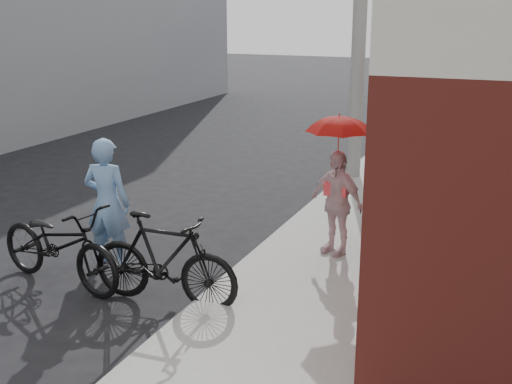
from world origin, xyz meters
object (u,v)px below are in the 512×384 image
Objects in this scene: officer at (107,203)px; bike_right at (164,260)px; planter at (407,226)px; utility_pole at (360,6)px; bike_left at (59,244)px; kimono_woman at (336,202)px.

officer is 0.95× the size of bike_right.
utility_pole is at bearing 118.40° from planter.
kimono_woman is at bearing -43.40° from bike_left.
bike_right is (1.53, 0.03, 0.02)m from bike_left.
officer is 0.86× the size of bike_left.
kimono_woman reaches higher than planter.
utility_pole reaches higher than planter.
officer is 1.22× the size of kimono_woman.
planter is at bearing 81.45° from kimono_woman.
bike_right is 4.95× the size of planter.
planter is (1.67, -3.10, -3.28)m from utility_pole.
utility_pole reaches higher than bike_left.
bike_left is 1.54m from bike_right.
bike_right is 2.65m from kimono_woman.
planter is at bearing -61.60° from utility_pole.
kimono_woman is 1.63m from planter.
officer reaches higher than kimono_woman.
utility_pole is at bearing -7.58° from bike_left.
bike_right reaches higher than planter.
bike_left is at bearing 69.82° from officer.
officer is at bearing -130.15° from kimono_woman.
bike_left is 5.50× the size of planter.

